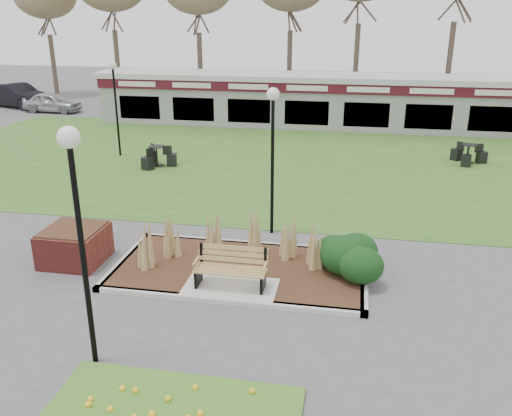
% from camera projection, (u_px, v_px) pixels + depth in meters
% --- Properties ---
extents(ground, '(100.00, 100.00, 0.00)m').
position_uv_depth(ground, '(229.00, 294.00, 12.70)').
color(ground, '#515154').
rests_on(ground, ground).
extents(lawn, '(34.00, 16.00, 0.02)m').
position_uv_depth(lawn, '(292.00, 162.00, 23.77)').
color(lawn, '#30631F').
rests_on(lawn, ground).
extents(planting_bed, '(6.75, 3.40, 1.27)m').
position_uv_depth(planting_bed, '(291.00, 260.00, 13.60)').
color(planting_bed, '#341E14').
rests_on(planting_bed, ground).
extents(park_bench, '(1.70, 0.66, 0.93)m').
position_uv_depth(park_bench, '(231.00, 267.00, 12.72)').
color(park_bench, '#A28049').
rests_on(park_bench, ground).
extents(brick_planter, '(1.50, 1.50, 0.95)m').
position_uv_depth(brick_planter, '(75.00, 245.00, 14.21)').
color(brick_planter, maroon).
rests_on(brick_planter, ground).
extents(food_pavilion, '(24.60, 3.40, 2.90)m').
position_uv_depth(food_pavilion, '(309.00, 100.00, 30.61)').
color(food_pavilion, gray).
rests_on(food_pavilion, ground).
extents(lamp_post_near_right, '(0.37, 0.37, 4.51)m').
position_uv_depth(lamp_post_near_right, '(76.00, 198.00, 9.16)').
color(lamp_post_near_right, black).
rests_on(lamp_post_near_right, ground).
extents(lamp_post_mid_right, '(0.36, 0.36, 4.29)m').
position_uv_depth(lamp_post_mid_right, '(273.00, 130.00, 15.13)').
color(lamp_post_mid_right, black).
rests_on(lamp_post_mid_right, ground).
extents(lamp_post_far_left, '(0.35, 0.35, 4.21)m').
position_uv_depth(lamp_post_far_left, '(114.00, 88.00, 23.71)').
color(lamp_post_far_left, black).
rests_on(lamp_post_far_left, ground).
extents(bistro_set_b, '(1.52, 1.58, 0.85)m').
position_uv_depth(bistro_set_b, '(157.00, 159.00, 22.98)').
color(bistro_set_b, black).
rests_on(bistro_set_b, ground).
extents(bistro_set_c, '(1.49, 1.51, 0.83)m').
position_uv_depth(bistro_set_c, '(468.00, 157.00, 23.42)').
color(bistro_set_c, black).
rests_on(bistro_set_c, ground).
extents(car_silver, '(3.79, 1.65, 1.27)m').
position_uv_depth(car_silver, '(52.00, 102.00, 35.07)').
color(car_silver, '#ACACB1').
rests_on(car_silver, ground).
extents(car_black, '(5.14, 3.27, 1.60)m').
position_uv_depth(car_black, '(18.00, 95.00, 36.79)').
color(car_black, black).
rests_on(car_black, ground).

